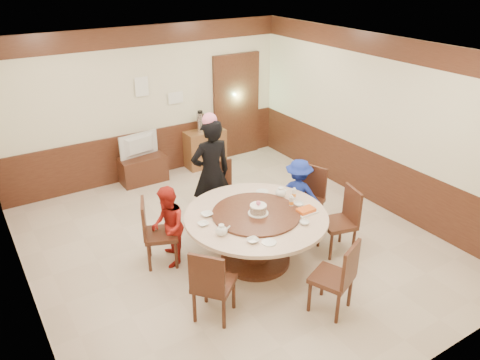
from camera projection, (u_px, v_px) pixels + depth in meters
room at (233, 178)px, 6.50m from camera, size 6.00×6.04×2.84m
banquet_table at (256, 228)px, 6.34m from camera, size 1.93×1.93×0.78m
chair_0 at (307, 209)px, 7.29m from camera, size 0.57×0.57×0.97m
chair_1 at (224, 203)px, 7.46m from camera, size 0.49×0.50×0.97m
chair_2 at (160, 244)px, 6.42m from camera, size 0.58×0.57×0.97m
chair_3 at (214, 295)px, 5.44m from camera, size 0.62×0.62×0.97m
chair_4 at (332, 289)px, 5.55m from camera, size 0.58×0.58×0.97m
chair_5 at (338, 232)px, 6.68m from camera, size 0.54×0.53×0.97m
person_standing at (211, 174)px, 7.11m from camera, size 0.67×0.46×1.75m
person_red at (168, 227)px, 6.30m from camera, size 0.60×0.67×1.15m
person_blue at (298, 194)px, 7.18m from camera, size 0.79×0.83×1.14m
birthday_cake at (258, 209)px, 6.19m from camera, size 0.27×0.27×0.19m
teapot_left at (222, 231)px, 5.77m from camera, size 0.17×0.15×0.13m
teapot_right at (280, 193)px, 6.69m from camera, size 0.17×0.15×0.13m
bowl_0 at (207, 214)px, 6.21m from camera, size 0.15×0.15×0.04m
bowl_1 at (304, 223)px, 6.02m from camera, size 0.13×0.13×0.04m
bowl_2 at (253, 240)px, 5.65m from camera, size 0.15×0.15×0.04m
bowl_3 at (298, 204)px, 6.46m from camera, size 0.14×0.14×0.04m
bowl_4 at (203, 224)px, 5.99m from camera, size 0.14×0.14×0.03m
saucer_near at (269, 242)px, 5.63m from camera, size 0.18×0.18×0.01m
saucer_far at (262, 192)px, 6.84m from camera, size 0.18×0.18×0.01m
shrimp_platter at (306, 211)px, 6.28m from camera, size 0.30×0.20×0.06m
bottle_0 at (291, 202)px, 6.40m from camera, size 0.06×0.06×0.16m
bottle_1 at (294, 194)px, 6.60m from camera, size 0.06×0.06×0.16m
tv_stand at (143, 169)px, 8.79m from camera, size 0.85×0.45×0.50m
television at (141, 146)px, 8.59m from camera, size 0.78×0.22×0.44m
side_cabinet at (205, 148)px, 9.41m from camera, size 0.80×0.40×0.75m
thermos at (200, 122)px, 9.13m from camera, size 0.15×0.15×0.38m
notice_left at (142, 87)px, 8.40m from camera, size 0.25×0.00×0.35m
notice_right at (176, 98)px, 8.84m from camera, size 0.30×0.00×0.22m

